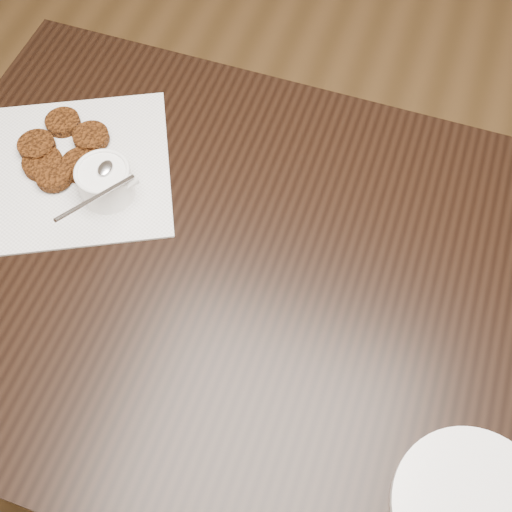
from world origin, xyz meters
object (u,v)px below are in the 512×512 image
Objects in this scene: plate_empty at (474,510)px; sauce_ramekin at (101,170)px; table at (280,369)px; napkin at (77,169)px.

sauce_ramekin is at bearing 155.59° from plate_empty.
table is at bearing -11.55° from sauce_ramekin.
plate_empty is (0.67, -0.30, -0.06)m from sauce_ramekin.
plate_empty is at bearing -35.55° from table.
sauce_ramekin is at bearing -20.44° from napkin.
table is 0.55m from plate_empty.
table is at bearing -13.21° from napkin.
table is 0.56m from sauce_ramekin.
table is 10.42× the size of sauce_ramekin.
napkin is 0.81m from plate_empty.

